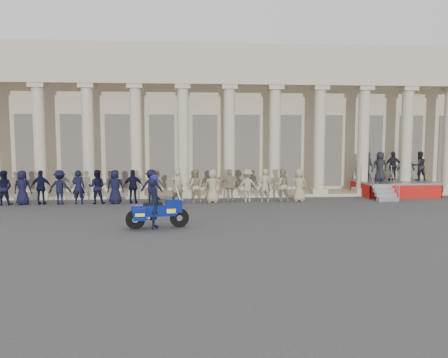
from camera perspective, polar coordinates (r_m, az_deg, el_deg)
ground at (r=17.00m, az=-1.16°, el=-6.03°), size 90.00×90.00×0.00m
building at (r=31.40m, az=-2.85°, el=7.54°), size 40.00×12.50×9.00m
officer_rank at (r=22.88m, az=-12.60°, el=-0.98°), size 18.76×0.66×1.74m
reviewing_stand at (r=27.48m, az=21.60°, el=0.90°), size 4.16×4.01×2.55m
motorcycle at (r=16.52m, az=-8.61°, el=-4.12°), size 2.35×1.03×1.51m
rider at (r=16.46m, az=-9.08°, el=-2.97°), size 0.54×0.75×2.02m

